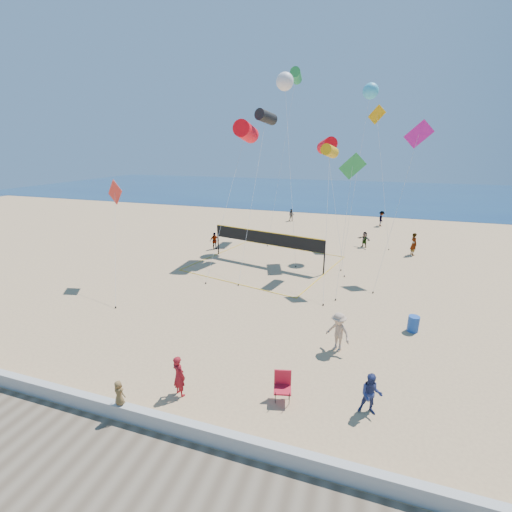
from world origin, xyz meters
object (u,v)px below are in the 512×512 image
(camp_chair, at_px, (283,384))
(trash_barrel, at_px, (413,324))
(volleyball_net, at_px, (267,242))
(woman, at_px, (179,376))

(camp_chair, height_order, trash_barrel, camp_chair)
(camp_chair, xyz_separation_m, volleyball_net, (-4.94, 14.67, 1.15))
(trash_barrel, bearing_deg, camp_chair, -126.72)
(camp_chair, height_order, volleyball_net, volleyball_net)
(volleyball_net, bearing_deg, camp_chair, -58.20)
(woman, relative_size, camp_chair, 1.28)
(woman, distance_m, trash_barrel, 11.82)
(trash_barrel, distance_m, volleyball_net, 12.81)
(woman, bearing_deg, trash_barrel, -115.25)
(woman, xyz_separation_m, trash_barrel, (8.86, 7.81, -0.42))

